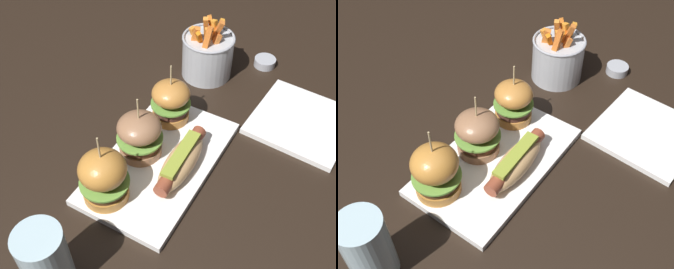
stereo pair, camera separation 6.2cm
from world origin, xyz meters
TOP-DOWN VIEW (x-y plane):
  - ground_plane at (0.00, 0.00)m, footprint 3.00×3.00m
  - platter_main at (0.00, 0.00)m, footprint 0.33×0.19m
  - hot_dog at (0.00, -0.05)m, footprint 0.17×0.06m
  - slider_left at (-0.12, 0.04)m, footprint 0.09×0.09m
  - slider_center at (-0.00, 0.04)m, footprint 0.09×0.09m
  - slider_right at (0.11, 0.04)m, footprint 0.08×0.08m
  - fries_bucket at (0.30, 0.05)m, footprint 0.12×0.12m
  - sauce_ramekin at (0.40, -0.06)m, footprint 0.05×0.05m
  - side_plate at (0.25, -0.21)m, footprint 0.21×0.21m
  - water_glass at (-0.29, 0.02)m, footprint 0.07×0.07m

SIDE VIEW (x-z plane):
  - ground_plane at x=0.00m, z-range 0.00..0.00m
  - side_plate at x=0.25m, z-range 0.00..0.01m
  - platter_main at x=0.00m, z-range 0.00..0.01m
  - sauce_ramekin at x=0.40m, z-range 0.00..0.02m
  - hot_dog at x=0.00m, z-range 0.01..0.06m
  - fries_bucket at x=0.30m, z-range -0.02..0.13m
  - slider_right at x=0.11m, z-range -0.01..0.13m
  - slider_center at x=0.00m, z-range -0.01..0.13m
  - water_glass at x=-0.29m, z-range 0.00..0.13m
  - slider_left at x=-0.12m, z-range -0.01..0.14m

